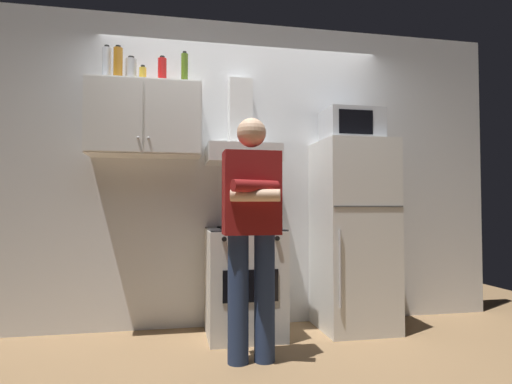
{
  "coord_description": "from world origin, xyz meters",
  "views": [
    {
      "loc": [
        -0.62,
        -3.16,
        1.03
      ],
      "look_at": [
        0.0,
        0.0,
        1.15
      ],
      "focal_mm": 29.66,
      "sensor_mm": 36.0,
      "label": 1
    }
  ],
  "objects": [
    {
      "name": "ground_plane",
      "position": [
        0.0,
        0.0,
        0.0
      ],
      "size": [
        7.0,
        7.0,
        0.0
      ],
      "primitive_type": "plane",
      "color": "olive"
    },
    {
      "name": "back_wall_tiled",
      "position": [
        0.0,
        0.6,
        1.35
      ],
      "size": [
        4.8,
        0.1,
        2.7
      ],
      "primitive_type": "cube",
      "color": "white",
      "rests_on": "ground_plane"
    },
    {
      "name": "upper_cabinet",
      "position": [
        -0.85,
        0.37,
        1.75
      ],
      "size": [
        0.9,
        0.37,
        0.6
      ],
      "color": "white"
    },
    {
      "name": "stove_oven",
      "position": [
        -0.05,
        0.25,
        0.43
      ],
      "size": [
        0.6,
        0.62,
        0.87
      ],
      "color": "white",
      "rests_on": "ground_plane"
    },
    {
      "name": "range_hood",
      "position": [
        -0.05,
        0.38,
        1.6
      ],
      "size": [
        0.6,
        0.44,
        0.75
      ],
      "color": "white"
    },
    {
      "name": "refrigerator",
      "position": [
        0.9,
        0.25,
        0.8
      ],
      "size": [
        0.6,
        0.62,
        1.6
      ],
      "color": "white",
      "rests_on": "ground_plane"
    },
    {
      "name": "microwave",
      "position": [
        0.9,
        0.27,
        1.74
      ],
      "size": [
        0.48,
        0.37,
        0.28
      ],
      "color": "#B7BABF",
      "rests_on": "refrigerator"
    },
    {
      "name": "person_standing",
      "position": [
        -0.1,
        -0.36,
        0.9
      ],
      "size": [
        0.38,
        0.33,
        1.64
      ],
      "color": "navy",
      "rests_on": "ground_plane"
    },
    {
      "name": "cooking_pot",
      "position": [
        0.08,
        0.13,
        0.92
      ],
      "size": [
        0.28,
        0.18,
        0.1
      ],
      "color": "#B7BABF",
      "rests_on": "stove_oven"
    },
    {
      "name": "bottle_soda_red",
      "position": [
        -0.72,
        0.4,
        2.16
      ],
      "size": [
        0.07,
        0.07,
        0.24
      ],
      "color": "red",
      "rests_on": "upper_cabinet"
    },
    {
      "name": "bottle_vodka_clear",
      "position": [
        -1.16,
        0.4,
        2.19
      ],
      "size": [
        0.07,
        0.07,
        0.3
      ],
      "color": "silver",
      "rests_on": "upper_cabinet"
    },
    {
      "name": "bottle_olive_oil",
      "position": [
        -0.54,
        0.35,
        2.18
      ],
      "size": [
        0.06,
        0.06,
        0.28
      ],
      "color": "#4C6B19",
      "rests_on": "upper_cabinet"
    },
    {
      "name": "bottle_liquor_amber",
      "position": [
        -1.07,
        0.37,
        2.19
      ],
      "size": [
        0.07,
        0.07,
        0.29
      ],
      "color": "#B7721E",
      "rests_on": "upper_cabinet"
    },
    {
      "name": "bottle_spice_jar",
      "position": [
        -0.87,
        0.36,
        2.11
      ],
      "size": [
        0.06,
        0.06,
        0.14
      ],
      "color": "gold",
      "rests_on": "upper_cabinet"
    },
    {
      "name": "bottle_canister_steel",
      "position": [
        -0.97,
        0.4,
        2.15
      ],
      "size": [
        0.09,
        0.09,
        0.22
      ],
      "color": "#B2B5BA",
      "rests_on": "upper_cabinet"
    }
  ]
}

